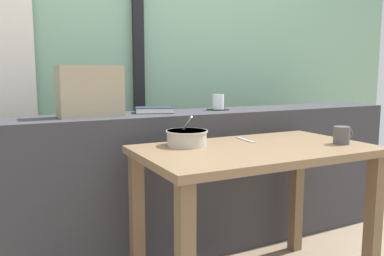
{
  "coord_description": "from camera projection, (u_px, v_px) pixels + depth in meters",
  "views": [
    {
      "loc": [
        -1.01,
        -1.49,
        1.05
      ],
      "look_at": [
        -0.06,
        0.39,
        0.76
      ],
      "focal_mm": 37.06,
      "sensor_mm": 36.0,
      "label": 1
    }
  ],
  "objects": [
    {
      "name": "coaster_square",
      "position": [
        218.0,
        110.0,
        2.4
      ],
      "size": [
        0.1,
        0.1,
        0.0
      ],
      "primitive_type": "cube",
      "color": "black",
      "rests_on": "dark_console_ledge"
    },
    {
      "name": "window_divider_post",
      "position": [
        138.0,
        36.0,
        2.72
      ],
      "size": [
        0.07,
        0.05,
        2.6
      ],
      "primitive_type": "cube",
      "color": "black",
      "rests_on": "ground"
    },
    {
      "name": "dark_console_ledge",
      "position": [
        189.0,
        181.0,
        2.34
      ],
      "size": [
        2.8,
        0.37,
        0.83
      ],
      "primitive_type": "cube",
      "color": "#38383D",
      "rests_on": "ground"
    },
    {
      "name": "throw_pillow",
      "position": [
        90.0,
        91.0,
        2.02
      ],
      "size": [
        0.33,
        0.15,
        0.26
      ],
      "primitive_type": "cube",
      "rotation": [
        0.0,
        0.0,
        0.04
      ],
      "color": "tan",
      "rests_on": "dark_console_ledge"
    },
    {
      "name": "soup_bowl",
      "position": [
        187.0,
        138.0,
        1.86
      ],
      "size": [
        0.2,
        0.2,
        0.14
      ],
      "color": "#BCB7A8",
      "rests_on": "breakfast_table"
    },
    {
      "name": "outdoor_backdrop",
      "position": [
        146.0,
        23.0,
        2.81
      ],
      "size": [
        4.8,
        0.08,
        2.8
      ],
      "primitive_type": "cube",
      "color": "#84B293",
      "rests_on": "ground"
    },
    {
      "name": "ceramic_mug",
      "position": [
        342.0,
        135.0,
        1.9
      ],
      "size": [
        0.11,
        0.08,
        0.08
      ],
      "color": "#4C4C4C",
      "rests_on": "breakfast_table"
    },
    {
      "name": "juice_glass",
      "position": [
        218.0,
        102.0,
        2.39
      ],
      "size": [
        0.07,
        0.07,
        0.09
      ],
      "color": "white",
      "rests_on": "coaster_square"
    },
    {
      "name": "breakfast_table",
      "position": [
        255.0,
        172.0,
        1.85
      ],
      "size": [
        1.09,
        0.63,
        0.71
      ],
      "color": "brown",
      "rests_on": "ground"
    },
    {
      "name": "fork_utensil",
      "position": [
        245.0,
        140.0,
        2.0
      ],
      "size": [
        0.03,
        0.17,
        0.01
      ],
      "primitive_type": "cube",
      "rotation": [
        0.0,
        0.0,
        -0.09
      ],
      "color": "silver",
      "rests_on": "breakfast_table"
    },
    {
      "name": "closed_book",
      "position": [
        154.0,
        110.0,
        2.22
      ],
      "size": [
        0.25,
        0.2,
        0.03
      ],
      "color": "#1E2D47",
      "rests_on": "dark_console_ledge"
    }
  ]
}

